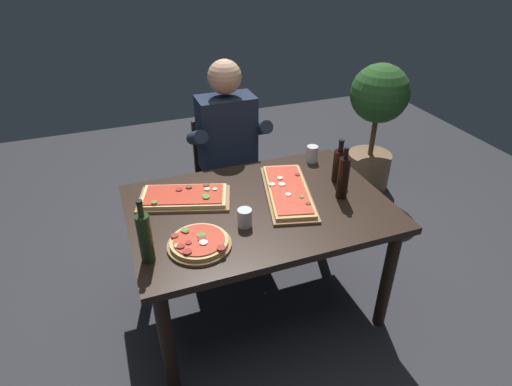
{
  "coord_description": "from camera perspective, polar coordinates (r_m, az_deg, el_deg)",
  "views": [
    {
      "loc": [
        -0.69,
        -1.81,
        2.03
      ],
      "look_at": [
        0.0,
        0.05,
        0.79
      ],
      "focal_mm": 30.0,
      "sensor_mm": 36.0,
      "label": 1
    }
  ],
  "objects": [
    {
      "name": "ground_plane",
      "position": [
        2.81,
        0.37,
        -14.35
      ],
      "size": [
        6.4,
        6.4,
        0.0
      ],
      "primitive_type": "plane",
      "color": "#2D2D33"
    },
    {
      "name": "seated_diner",
      "position": [
        2.95,
        -3.6,
        6.04
      ],
      "size": [
        0.53,
        0.41,
        1.33
      ],
      "color": "#23232D",
      "rests_on": "ground_plane"
    },
    {
      "name": "pizza_round_far",
      "position": [
        2.05,
        -7.59,
        -6.63
      ],
      "size": [
        0.31,
        0.31,
        0.05
      ],
      "color": "olive",
      "rests_on": "dining_table"
    },
    {
      "name": "diner_chair",
      "position": [
        3.17,
        -4.09,
        2.76
      ],
      "size": [
        0.44,
        0.44,
        0.87
      ],
      "color": "black",
      "rests_on": "ground_plane"
    },
    {
      "name": "tumbler_near_camera",
      "position": [
        2.15,
        -1.51,
        -3.45
      ],
      "size": [
        0.07,
        0.07,
        0.1
      ],
      "color": "silver",
      "rests_on": "dining_table"
    },
    {
      "name": "potted_plant_corner",
      "position": [
        3.78,
        15.7,
        9.57
      ],
      "size": [
        0.48,
        0.48,
        1.12
      ],
      "color": "#846042",
      "rests_on": "ground_plane"
    },
    {
      "name": "tumbler_far_side",
      "position": [
        2.77,
        7.5,
        5.2
      ],
      "size": [
        0.07,
        0.07,
        0.11
      ],
      "color": "silver",
      "rests_on": "dining_table"
    },
    {
      "name": "dining_table",
      "position": [
        2.38,
        0.42,
        -3.56
      ],
      "size": [
        1.4,
        0.96,
        0.74
      ],
      "color": "black",
      "rests_on": "ground_plane"
    },
    {
      "name": "vinegar_bottle_green",
      "position": [
        2.38,
        11.56,
        2.08
      ],
      "size": [
        0.06,
        0.06,
        0.31
      ],
      "color": "black",
      "rests_on": "dining_table"
    },
    {
      "name": "oil_bottle_amber",
      "position": [
        2.55,
        11.0,
        3.7
      ],
      "size": [
        0.07,
        0.07,
        0.27
      ],
      "color": "black",
      "rests_on": "dining_table"
    },
    {
      "name": "pizza_rectangular_front",
      "position": [
        2.39,
        -9.51,
        -0.57
      ],
      "size": [
        0.56,
        0.4,
        0.05
      ],
      "color": "olive",
      "rests_on": "dining_table"
    },
    {
      "name": "pizza_rectangular_left",
      "position": [
        2.42,
        4.28,
        0.21
      ],
      "size": [
        0.39,
        0.65,
        0.05
      ],
      "color": "olive",
      "rests_on": "dining_table"
    },
    {
      "name": "wine_bottle_dark",
      "position": [
        1.95,
        -14.58,
        -5.71
      ],
      "size": [
        0.06,
        0.06,
        0.32
      ],
      "color": "#233819",
      "rests_on": "dining_table"
    }
  ]
}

